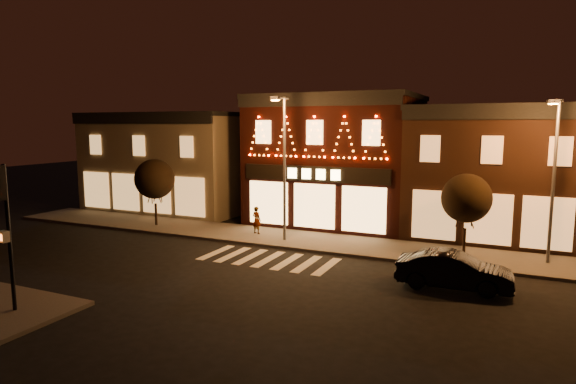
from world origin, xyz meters
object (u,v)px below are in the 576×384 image
Objects in this scene: traffic_signal_near at (3,209)px; streetlamp_mid at (283,157)px; dark_sedan at (454,271)px; pedestrian at (257,220)px.

streetlamp_mid is (4.10, 13.12, 1.01)m from traffic_signal_near.
pedestrian is at bearing 65.52° from dark_sedan.
dark_sedan is at bearing 41.64° from traffic_signal_near.
streetlamp_mid is at bearing 65.70° from dark_sedan.
traffic_signal_near is at bearing 123.03° from dark_sedan.
traffic_signal_near is at bearing 95.47° from pedestrian.
streetlamp_mid reaches higher than traffic_signal_near.
pedestrian reaches higher than dark_sedan.
streetlamp_mid is 4.44m from pedestrian.
streetlamp_mid is 10.85m from dark_sedan.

